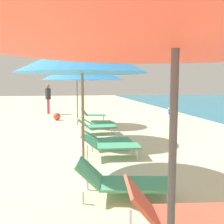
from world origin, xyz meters
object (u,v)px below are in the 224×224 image
at_px(lounger_fourth_shoreside, 96,125).
at_px(lounger_farthest_shoreside, 92,114).
at_px(lounger_farthest_inland, 97,122).
at_px(cooler_box, 172,111).
at_px(lounger_second_shoreside, 188,214).
at_px(umbrella_fourth, 83,70).
at_px(umbrella_third, 82,58).
at_px(umbrella_second, 177,7).
at_px(beach_ball, 57,116).
at_px(lounger_third_shoreside, 109,145).
at_px(lounger_third_inland, 122,181).
at_px(lounger_fourth_inland, 107,139).
at_px(umbrella_farthest, 77,67).
at_px(person_walking_near, 48,96).

relative_size(lounger_fourth_shoreside, lounger_farthest_shoreside, 1.13).
bearing_deg(lounger_farthest_inland, cooler_box, 31.64).
bearing_deg(lounger_second_shoreside, umbrella_fourth, 104.99).
bearing_deg(umbrella_third, umbrella_second, -84.03).
bearing_deg(beach_ball, lounger_third_shoreside, -77.26).
relative_size(lounger_third_inland, lounger_farthest_inland, 1.12).
height_order(lounger_fourth_inland, cooler_box, lounger_fourth_inland).
distance_m(umbrella_farthest, person_walking_near, 4.83).
bearing_deg(lounger_fourth_shoreside, lounger_fourth_inland, -89.19).
distance_m(umbrella_fourth, person_walking_near, 7.79).
bearing_deg(umbrella_second, beach_ball, 96.14).
bearing_deg(lounger_third_shoreside, lounger_third_inland, -88.85).
bearing_deg(lounger_farthest_shoreside, lounger_fourth_inland, -84.47).
height_order(lounger_third_inland, lounger_farthest_inland, lounger_third_inland).
relative_size(lounger_third_shoreside, lounger_farthest_inland, 1.04).
distance_m(lounger_third_shoreside, lounger_farthest_shoreside, 6.26).
distance_m(umbrella_second, beach_ball, 11.65).
height_order(lounger_fourth_shoreside, beach_ball, lounger_fourth_shoreside).
height_order(umbrella_third, person_walking_near, umbrella_third).
height_order(lounger_fourth_inland, person_walking_near, person_walking_near).
bearing_deg(umbrella_farthest, lounger_third_shoreside, -83.59).
height_order(umbrella_second, lounger_farthest_shoreside, umbrella_second).
distance_m(lounger_second_shoreside, umbrella_fourth, 5.91).
relative_size(lounger_second_shoreside, cooler_box, 3.39).
bearing_deg(umbrella_third, cooler_box, 58.42).
height_order(lounger_farthest_shoreside, beach_ball, lounger_farthest_shoreside).
bearing_deg(lounger_third_inland, umbrella_fourth, 105.89).
height_order(lounger_farthest_inland, beach_ball, lounger_farthest_inland).
xyz_separation_m(lounger_third_shoreside, umbrella_farthest, (-0.59, 5.26, 2.15)).
xyz_separation_m(lounger_third_shoreside, person_walking_near, (-2.16, 9.61, 0.74)).
bearing_deg(lounger_fourth_inland, cooler_box, 55.66).
bearing_deg(lounger_third_inland, umbrella_third, 127.16).
relative_size(umbrella_third, lounger_fourth_inland, 2.08).
bearing_deg(lounger_third_shoreside, lounger_farthest_shoreside, 93.44).
xyz_separation_m(lounger_third_shoreside, lounger_farthest_inland, (0.15, 4.23, -0.08)).
relative_size(umbrella_farthest, lounger_farthest_shoreside, 2.26).
distance_m(umbrella_third, umbrella_farthest, 6.33).
bearing_deg(umbrella_fourth, lounger_third_shoreside, -76.62).
xyz_separation_m(lounger_fourth_inland, person_walking_near, (-2.25, 8.66, 0.82)).
bearing_deg(lounger_third_shoreside, beach_ball, 107.55).
bearing_deg(umbrella_second, lounger_farthest_inland, 86.97).
height_order(lounger_third_shoreside, umbrella_farthest, umbrella_farthest).
bearing_deg(lounger_third_shoreside, lounger_second_shoreside, -79.23).
bearing_deg(lounger_fourth_inland, umbrella_fourth, 117.38).
height_order(umbrella_third, cooler_box, umbrella_third).
bearing_deg(umbrella_fourth, person_walking_near, 102.45).
bearing_deg(lounger_farthest_shoreside, lounger_fourth_shoreside, -86.74).
distance_m(lounger_third_inland, cooler_box, 11.42).
relative_size(lounger_fourth_shoreside, lounger_fourth_inland, 1.09).
bearing_deg(umbrella_second, lounger_fourth_inland, 85.75).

